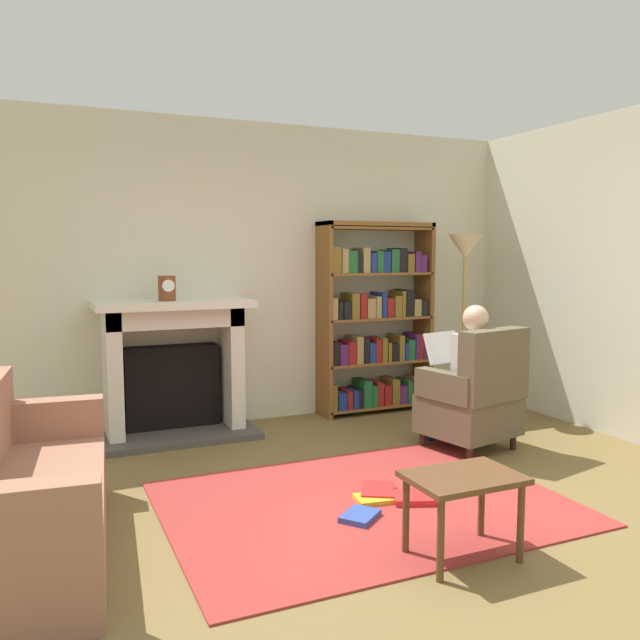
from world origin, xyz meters
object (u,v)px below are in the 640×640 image
fireplace (173,365)px  armchair_reading (475,397)px  floor_lamp (465,263)px  seated_reader (464,370)px  mantel_clock (167,288)px  bookshelf (376,320)px  sofa_floral (19,496)px  side_table (463,488)px

fireplace → armchair_reading: fireplace is taller
fireplace → floor_lamp: floor_lamp is taller
fireplace → floor_lamp: (2.64, -0.42, 0.84)m
fireplace → seated_reader: 2.39m
fireplace → mantel_clock: mantel_clock is taller
bookshelf → sofa_floral: 3.71m
fireplace → floor_lamp: 2.80m
mantel_clock → seated_reader: mantel_clock is taller
seated_reader → floor_lamp: 1.32m
sofa_floral → mantel_clock: bearing=-25.8°
mantel_clock → sofa_floral: size_ratio=0.12×
fireplace → bookshelf: bookshelf is taller
bookshelf → sofa_floral: bookshelf is taller
bookshelf → side_table: 3.09m
mantel_clock → bookshelf: (2.01, 0.13, -0.36)m
seated_reader → side_table: bearing=41.1°
sofa_floral → bookshelf: bearing=-52.5°
side_table → floor_lamp: 3.16m
mantel_clock → armchair_reading: bearing=-31.1°
mantel_clock → sofa_floral: bearing=-121.4°
seated_reader → sofa_floral: size_ratio=0.65×
bookshelf → side_table: size_ratio=3.26×
seated_reader → side_table: (-1.15, -1.55, -0.25)m
seated_reader → bookshelf: bearing=-98.7°
armchair_reading → seated_reader: (-0.03, 0.11, 0.20)m
bookshelf → seated_reader: 1.33m
side_table → sofa_floral: bearing=156.0°
fireplace → armchair_reading: bearing=-33.7°
mantel_clock → sofa_floral: (-1.10, -1.80, -0.93)m
armchair_reading → sofa_floral: (-3.22, -0.53, -0.10)m
side_table → floor_lamp: size_ratio=0.33×
fireplace → sofa_floral: 2.24m
seated_reader → mantel_clock: bearing=-41.5°
mantel_clock → armchair_reading: mantel_clock is taller
armchair_reading → bookshelf: bearing=-98.0°
sofa_floral → side_table: 2.24m
mantel_clock → armchair_reading: 2.61m
armchair_reading → floor_lamp: size_ratio=0.57×
armchair_reading → floor_lamp: (0.58, 0.95, 1.02)m
fireplace → sofa_floral: size_ratio=0.74×
sofa_floral → armchair_reading: bearing=-75.2°
mantel_clock → bookshelf: bearing=3.8°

